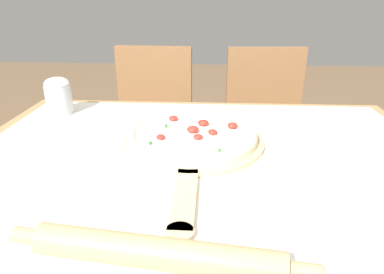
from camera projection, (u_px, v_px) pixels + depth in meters
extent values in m
cube|color=#A87F51|center=(201.00, 166.00, 0.84)|extent=(1.24, 0.95, 0.03)
cylinder|color=#A87F51|center=(66.00, 195.00, 1.40)|extent=(0.06, 0.06, 0.72)
cylinder|color=#A87F51|center=(347.00, 204.00, 1.34)|extent=(0.06, 0.06, 0.72)
cube|color=white|center=(201.00, 159.00, 0.84)|extent=(1.16, 0.87, 0.00)
cylinder|color=#D6B784|center=(193.00, 141.00, 0.92)|extent=(0.38, 0.38, 0.01)
cube|color=#D6B784|center=(185.00, 197.00, 0.67)|extent=(0.04, 0.22, 0.01)
cylinder|color=#D6B784|center=(180.00, 233.00, 0.57)|extent=(0.05, 0.05, 0.01)
cylinder|color=beige|center=(193.00, 136.00, 0.91)|extent=(0.34, 0.34, 0.02)
torus|color=beige|center=(193.00, 133.00, 0.91)|extent=(0.34, 0.34, 0.02)
cylinder|color=white|center=(193.00, 133.00, 0.91)|extent=(0.30, 0.30, 0.00)
ellipsoid|color=red|center=(202.00, 123.00, 0.95)|extent=(0.03, 0.03, 0.02)
ellipsoid|color=red|center=(198.00, 137.00, 0.87)|extent=(0.02, 0.02, 0.01)
ellipsoid|color=red|center=(232.00, 125.00, 0.93)|extent=(0.03, 0.03, 0.02)
ellipsoid|color=red|center=(213.00, 132.00, 0.89)|extent=(0.02, 0.02, 0.01)
ellipsoid|color=red|center=(161.00, 137.00, 0.86)|extent=(0.02, 0.02, 0.01)
ellipsoid|color=red|center=(173.00, 118.00, 0.99)|extent=(0.03, 0.03, 0.01)
ellipsoid|color=red|center=(193.00, 129.00, 0.91)|extent=(0.03, 0.03, 0.02)
cube|color=#387533|center=(210.00, 131.00, 0.90)|extent=(0.01, 0.01, 0.01)
cube|color=#387533|center=(220.00, 150.00, 0.80)|extent=(0.01, 0.00, 0.01)
cube|color=#387533|center=(166.00, 126.00, 0.94)|extent=(0.01, 0.01, 0.01)
cube|color=#387533|center=(193.00, 131.00, 0.91)|extent=(0.01, 0.00, 0.01)
cube|color=#387533|center=(151.00, 143.00, 0.83)|extent=(0.01, 0.01, 0.01)
cylinder|color=tan|center=(156.00, 253.00, 0.50)|extent=(0.38, 0.09, 0.05)
cylinder|color=tan|center=(27.00, 236.00, 0.53)|extent=(0.05, 0.03, 0.03)
cylinder|color=tan|center=(304.00, 272.00, 0.47)|extent=(0.05, 0.03, 0.03)
cube|color=brown|center=(149.00, 146.00, 1.67)|extent=(0.42, 0.42, 0.02)
cube|color=brown|center=(155.00, 90.00, 1.75)|extent=(0.38, 0.05, 0.44)
cylinder|color=brown|center=(111.00, 200.00, 1.63)|extent=(0.04, 0.04, 0.42)
cylinder|color=brown|center=(177.00, 204.00, 1.60)|extent=(0.04, 0.04, 0.42)
cylinder|color=brown|center=(129.00, 168.00, 1.92)|extent=(0.04, 0.04, 0.42)
cylinder|color=brown|center=(186.00, 171.00, 1.89)|extent=(0.04, 0.04, 0.42)
cube|color=brown|center=(268.00, 149.00, 1.64)|extent=(0.43, 0.43, 0.02)
cube|color=brown|center=(264.00, 92.00, 1.72)|extent=(0.38, 0.06, 0.44)
cylinder|color=brown|center=(236.00, 207.00, 1.58)|extent=(0.04, 0.04, 0.42)
cylinder|color=brown|center=(305.00, 206.00, 1.59)|extent=(0.04, 0.04, 0.42)
cylinder|color=brown|center=(229.00, 173.00, 1.88)|extent=(0.04, 0.04, 0.42)
cylinder|color=brown|center=(287.00, 173.00, 1.88)|extent=(0.04, 0.04, 0.42)
cylinder|color=#B2B7BC|center=(59.00, 100.00, 1.12)|extent=(0.08, 0.08, 0.09)
ellipsoid|color=white|center=(56.00, 83.00, 1.10)|extent=(0.08, 0.08, 0.04)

